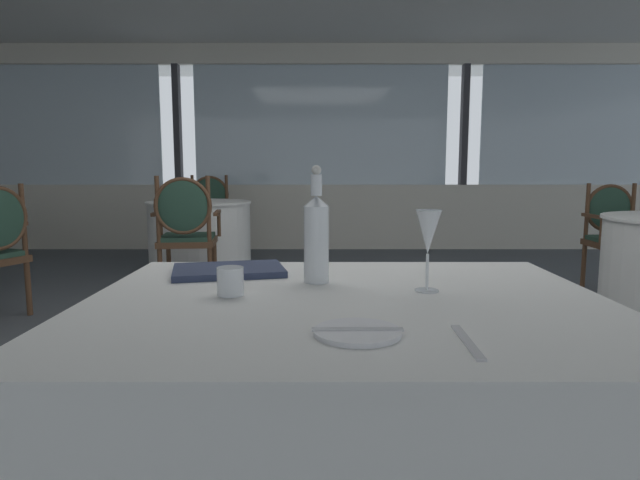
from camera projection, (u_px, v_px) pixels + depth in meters
The scene contains 14 objects.
ground_plane at pixel (323, 350), 3.16m from camera, with size 15.29×15.29×0.00m, color #4C5156.
window_wall_far at pixel (322, 169), 7.02m from camera, with size 11.76×0.14×2.63m.
foreground_table at pixel (348, 435), 1.41m from camera, with size 1.33×1.07×0.74m.
side_plate at pixel (359, 332), 1.06m from camera, with size 0.18×0.18×0.01m, color white.
butter_knife at pixel (359, 330), 1.06m from camera, with size 0.18×0.02×0.00m, color silver.
dinner_fork at pixel (469, 342), 1.02m from camera, with size 0.20×0.02×0.00m, color silver.
water_bottle at pixel (318, 236), 1.54m from camera, with size 0.07×0.07×0.34m.
wine_glass at pixel (430, 234), 1.42m from camera, with size 0.07×0.07×0.22m.
water_tumbler at pixel (232, 281), 1.39m from camera, with size 0.07×0.07×0.07m, color white.
menu_book at pixel (230, 270), 1.68m from camera, with size 0.34×0.23×0.02m, color #2D3856.
background_table_1 at pixel (202, 238), 5.40m from camera, with size 1.04×1.04×0.74m.
dining_chair_1_0 at pixel (187, 227), 4.44m from camera, with size 0.57×0.51×1.01m.
dining_chair_1_1 at pixel (211, 210), 6.32m from camera, with size 0.57×0.51×0.98m.
dining_chair_2_1 at pixel (617, 229), 4.63m from camera, with size 0.54×0.47×0.93m.
Camera 1 is at (-0.01, -3.05, 1.06)m, focal length 30.11 mm.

